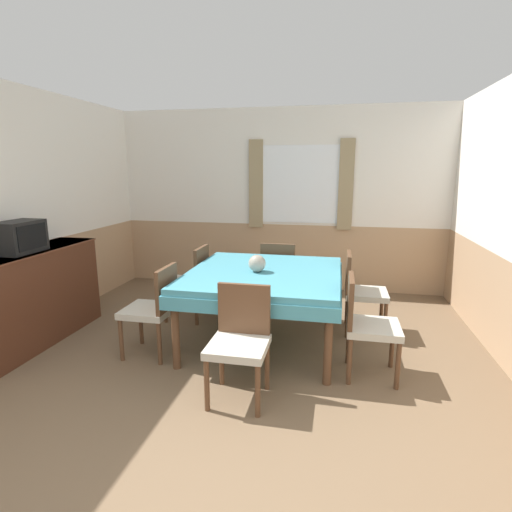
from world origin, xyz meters
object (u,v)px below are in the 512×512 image
Objects in this scene: dining_table at (264,281)px; chair_left_far at (191,279)px; chair_right_near at (366,322)px; chair_head_near at (240,338)px; chair_right_far at (360,289)px; chair_head_window at (279,272)px; sideboard at (33,296)px; vase at (257,263)px; chair_left_near at (154,306)px; tv at (20,237)px.

chair_left_far is (-0.96, 0.48, -0.17)m from dining_table.
dining_table is at bearing -116.64° from chair_right_near.
chair_head_near is at bearing -61.36° from chair_right_near.
chair_head_window is at bearing -118.64° from chair_right_far.
sideboard is (-2.29, 0.54, 0.00)m from chair_head_near.
chair_head_near is 1.03m from vase.
vase is (-0.07, -0.04, 0.19)m from dining_table.
chair_right_far is 0.55× the size of sideboard.
tv is at bearing 92.96° from chair_left_near.
chair_head_near is 1.10m from chair_right_near.
tv reaches higher than chair_right_far.
chair_head_near is 1.00× the size of chair_right_far.
dining_table is 1.84× the size of chair_head_near.
chair_left_near and chair_right_near have the same top height.
chair_right_near is 5.11× the size of vase.
vase is (0.90, 0.44, 0.36)m from chair_left_near.
tv is 2.29m from vase.
chair_head_window is 1.10m from chair_right_far.
chair_left_near is 1.10m from chair_head_near.
chair_head_near is at bearing -11.35° from tv.
tv reaches higher than sideboard.
vase reaches higher than chair_right_far.
chair_right_near is at bearing -116.64° from chair_left_far.
chair_head_window is at bearing 32.84° from sideboard.
chair_head_window is 1.11m from vase.
chair_right_near is 3.31m from tv.
chair_left_far is 1.78m from chair_head_near.
tv reaches higher than dining_table.
chair_left_far and chair_head_near have the same top height.
chair_right_near is 0.97m from chair_right_far.
chair_left_near and chair_head_near have the same top height.
chair_head_window is (0.00, 1.01, -0.17)m from dining_table.
chair_head_window is 1.10m from chair_left_far.
chair_right_near reaches higher than dining_table.
chair_head_window is at bearing 86.46° from vase.
dining_table is 1.01× the size of sideboard.
dining_table is 1.09m from chair_left_near.
sideboard is 9.34× the size of vase.
sideboard reaches higher than chair_right_near.
tv reaches higher than chair_right_near.
chair_head_near is 0.55× the size of sideboard.
sideboard is (-2.29, -1.48, 0.00)m from chair_head_window.
chair_left_near is at bearing -63.36° from chair_right_far.
chair_right_near is at bearing -26.64° from dining_table.
vase reaches higher than chair_left_far.
chair_head_window is 1.00× the size of chair_right_near.
chair_head_near is 1.00× the size of chair_right_near.
sideboard is (-3.26, 0.01, 0.00)m from chair_right_near.
vase is at bearing -113.20° from chair_right_near.
chair_left_far and chair_right_near have the same top height.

